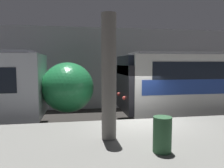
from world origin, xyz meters
TOP-DOWN VIEW (x-y plane):
  - ground_plane at (0.00, 0.00)m, footprint 120.00×120.00m
  - platform at (0.00, -2.17)m, footprint 40.00×4.34m
  - station_rear_barrier at (0.00, 6.68)m, footprint 50.00×0.15m
  - support_pillar_near at (-1.47, -1.92)m, footprint 0.41×0.41m
  - trash_bin at (-0.37, -3.05)m, footprint 0.44×0.44m

SIDE VIEW (x-z plane):
  - ground_plane at x=0.00m, z-range 0.00..0.00m
  - platform at x=0.00m, z-range 0.00..0.95m
  - trash_bin at x=-0.37m, z-range 0.95..1.80m
  - support_pillar_near at x=-1.47m, z-range 0.95..4.39m
  - station_rear_barrier at x=0.00m, z-range 0.00..5.36m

